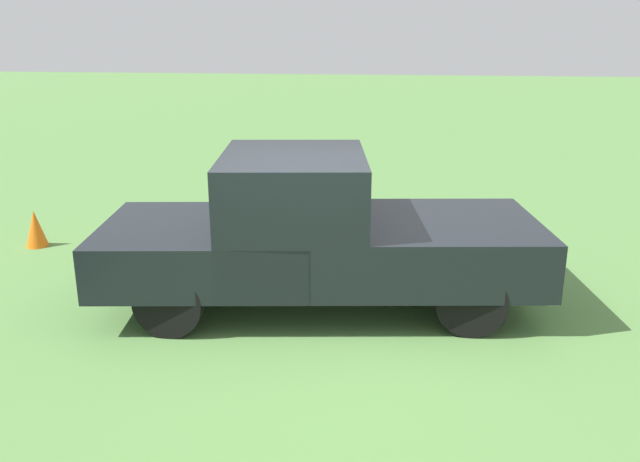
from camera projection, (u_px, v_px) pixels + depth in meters
The scene contains 3 objects.
ground_plane at pixel (312, 332), 7.06m from camera, with size 80.00×80.00×0.00m, color #5B8C47.
pickup_truck at pixel (309, 229), 7.52m from camera, with size 5.17×2.55×1.79m.
traffic_cone at pixel (36, 228), 9.75m from camera, with size 0.32×0.32×0.55m, color orange.
Camera 1 is at (-0.87, 6.36, 3.14)m, focal length 36.90 mm.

